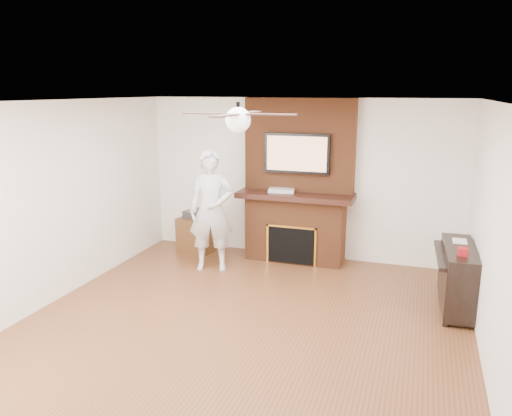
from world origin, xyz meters
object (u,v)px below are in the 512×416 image
(person, at_px, (211,210))
(piano, at_px, (457,276))
(side_table, at_px, (200,232))
(fireplace, at_px, (297,197))

(person, distance_m, piano, 3.43)
(side_table, xyz_separation_m, piano, (3.94, -1.11, 0.11))
(piano, bearing_deg, person, 172.13)
(person, xyz_separation_m, side_table, (-0.56, 0.78, -0.59))
(person, distance_m, side_table, 1.13)
(fireplace, bearing_deg, piano, -27.00)
(piano, bearing_deg, fireplace, 150.65)
(fireplace, bearing_deg, side_table, -177.65)
(person, height_order, side_table, person)
(side_table, bearing_deg, piano, -3.22)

